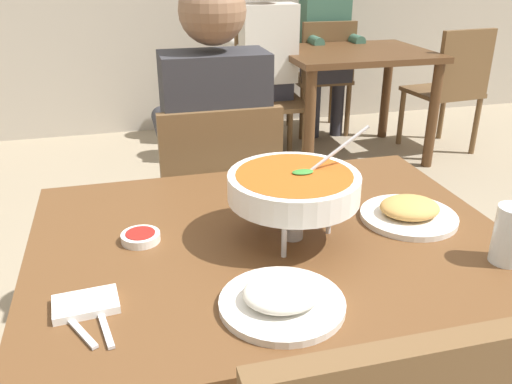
{
  "coord_description": "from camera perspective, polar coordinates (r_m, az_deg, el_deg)",
  "views": [
    {
      "loc": [
        -0.32,
        -1.07,
        1.37
      ],
      "look_at": [
        0.0,
        0.15,
        0.81
      ],
      "focal_mm": 37.75,
      "sensor_mm": 36.0,
      "label": 1
    }
  ],
  "objects": [
    {
      "name": "chair_bg_middle",
      "position": [
        4.18,
        0.15,
        12.23
      ],
      "size": [
        0.5,
        0.5,
        0.9
      ],
      "color": "brown",
      "rests_on": "ground_plane"
    },
    {
      "name": "dining_table_far",
      "position": [
        3.87,
        10.4,
        12.55
      ],
      "size": [
        1.0,
        0.8,
        0.76
      ],
      "color": "#51331C",
      "rests_on": "ground_plane"
    },
    {
      "name": "patron_bg_left",
      "position": [
        4.35,
        7.36,
        15.66
      ],
      "size": [
        0.4,
        0.45,
        1.31
      ],
      "color": "#2D2D38",
      "rests_on": "ground_plane"
    },
    {
      "name": "curry_bowl",
      "position": [
        1.22,
        4.04,
        0.52
      ],
      "size": [
        0.33,
        0.3,
        0.26
      ],
      "color": "silver",
      "rests_on": "dining_table_main"
    },
    {
      "name": "chair_diner_main",
      "position": [
        2.01,
        -4.05,
        -1.34
      ],
      "size": [
        0.44,
        0.44,
        0.9
      ],
      "color": "brown",
      "rests_on": "ground_plane"
    },
    {
      "name": "chair_bg_corner",
      "position": [
        4.13,
        20.03,
        10.66
      ],
      "size": [
        0.48,
        0.48,
        0.9
      ],
      "color": "brown",
      "rests_on": "ground_plane"
    },
    {
      "name": "diner_main",
      "position": [
        1.95,
        -4.43,
        5.34
      ],
      "size": [
        0.4,
        0.45,
        1.31
      ],
      "color": "#2D2D38",
      "rests_on": "ground_plane"
    },
    {
      "name": "spoon_utensil",
      "position": [
        1.04,
        -15.96,
        -12.86
      ],
      "size": [
        0.04,
        0.17,
        0.01
      ],
      "primitive_type": "cube",
      "rotation": [
        0.0,
        0.0,
        0.18
      ],
      "color": "silver",
      "rests_on": "dining_table_main"
    },
    {
      "name": "drink_glass",
      "position": [
        1.27,
        25.28,
        -4.4
      ],
      "size": [
        0.07,
        0.07,
        0.13
      ],
      "color": "silver",
      "rests_on": "dining_table_main"
    },
    {
      "name": "rice_plate",
      "position": [
        1.03,
        2.78,
        -11.16
      ],
      "size": [
        0.24,
        0.24,
        0.06
      ],
      "color": "white",
      "rests_on": "dining_table_main"
    },
    {
      "name": "dining_table_main",
      "position": [
        1.34,
        1.63,
        -9.29
      ],
      "size": [
        1.11,
        0.86,
        0.76
      ],
      "color": "brown",
      "rests_on": "ground_plane"
    },
    {
      "name": "fork_utensil",
      "position": [
        1.05,
        -18.76,
        -13.09
      ],
      "size": [
        0.09,
        0.16,
        0.01
      ],
      "primitive_type": "cube",
      "rotation": [
        0.0,
        0.0,
        0.47
      ],
      "color": "silver",
      "rests_on": "dining_table_main"
    },
    {
      "name": "appetizer_plate",
      "position": [
        1.4,
        15.88,
        -2.02
      ],
      "size": [
        0.24,
        0.24,
        0.06
      ],
      "color": "white",
      "rests_on": "dining_table_main"
    },
    {
      "name": "patron_bg_right",
      "position": [
        3.71,
        1.15,
        14.41
      ],
      "size": [
        0.4,
        0.45,
        1.31
      ],
      "color": "#2D2D38",
      "rests_on": "ground_plane"
    },
    {
      "name": "chair_bg_right",
      "position": [
        3.75,
        1.29,
        10.83
      ],
      "size": [
        0.46,
        0.46,
        0.9
      ],
      "color": "brown",
      "rests_on": "ground_plane"
    },
    {
      "name": "chair_bg_left",
      "position": [
        4.37,
        7.12,
        12.55
      ],
      "size": [
        0.46,
        0.46,
        0.9
      ],
      "color": "brown",
      "rests_on": "ground_plane"
    },
    {
      "name": "patron_bg_middle",
      "position": [
        4.15,
        -1.09,
        15.43
      ],
      "size": [
        0.45,
        0.4,
        1.31
      ],
      "color": "#2D2D38",
      "rests_on": "ground_plane"
    },
    {
      "name": "napkin_folded",
      "position": [
        1.08,
        -17.59,
        -11.26
      ],
      "size": [
        0.13,
        0.09,
        0.02
      ],
      "primitive_type": "cube",
      "rotation": [
        0.0,
        0.0,
        0.09
      ],
      "color": "white",
      "rests_on": "dining_table_main"
    },
    {
      "name": "sauce_dish",
      "position": [
        1.28,
        -12.12,
        -4.66
      ],
      "size": [
        0.09,
        0.09,
        0.02
      ],
      "color": "white",
      "rests_on": "dining_table_main"
    }
  ]
}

